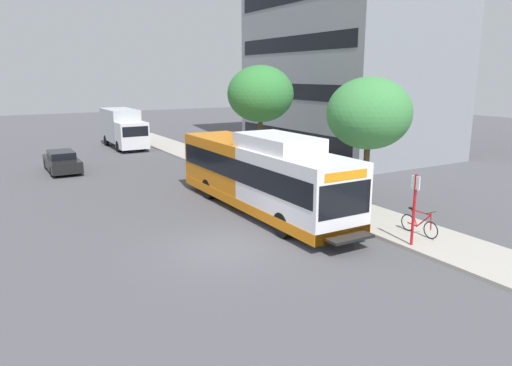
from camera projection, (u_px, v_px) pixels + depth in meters
name	position (u px, v px, depth m)	size (l,w,h in m)	color
ground_plane	(153.00, 199.00, 23.72)	(120.00, 120.00, 0.00)	#4C4C51
sidewalk_curb	(291.00, 189.00, 25.48)	(3.00, 56.00, 0.14)	#A8A399
transit_bus	(261.00, 175.00, 21.32)	(2.58, 12.25, 3.65)	white
bus_stop_sign_pole	(414.00, 204.00, 16.65)	(0.10, 0.36, 2.60)	red
bicycle_parked	(419.00, 224.00, 17.99)	(0.52, 1.76, 1.02)	black
street_tree_near_stop	(369.00, 114.00, 21.35)	(3.84, 3.84, 5.91)	#4C3823
street_tree_mid_block	(260.00, 94.00, 28.34)	(3.99, 3.99, 6.57)	#4C3823
parked_car_far_lane	(62.00, 161.00, 30.41)	(1.80, 4.50, 1.33)	black
box_truck_background	(123.00, 127.00, 40.25)	(2.32, 7.01, 3.25)	silver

